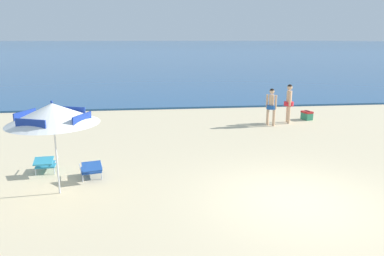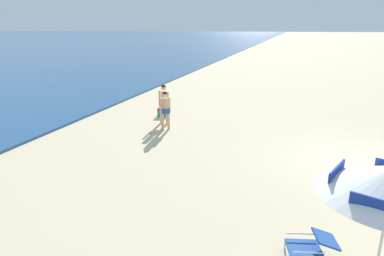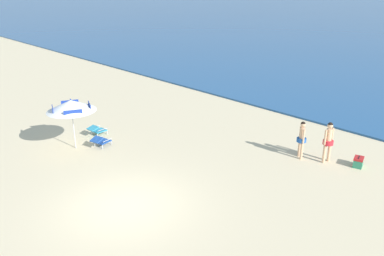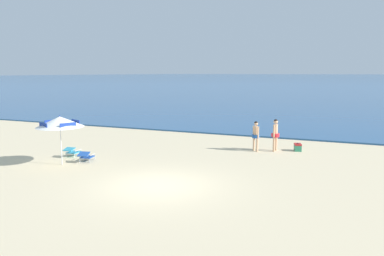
{
  "view_description": "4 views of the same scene",
  "coord_description": "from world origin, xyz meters",
  "px_view_note": "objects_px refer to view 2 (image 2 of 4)",
  "views": [
    {
      "loc": [
        -3.36,
        -7.5,
        3.66
      ],
      "look_at": [
        -1.89,
        4.62,
        0.7
      ],
      "focal_mm": 34.35,
      "sensor_mm": 36.0,
      "label": 1
    },
    {
      "loc": [
        -10.55,
        2.66,
        4.08
      ],
      "look_at": [
        -0.93,
        5.53,
        1.07
      ],
      "focal_mm": 31.2,
      "sensor_mm": 36.0,
      "label": 2
    },
    {
      "loc": [
        9.68,
        -6.12,
        7.01
      ],
      "look_at": [
        -2.23,
        5.17,
        0.82
      ],
      "focal_mm": 36.6,
      "sensor_mm": 36.0,
      "label": 3
    },
    {
      "loc": [
        6.43,
        -12.0,
        4.19
      ],
      "look_at": [
        -0.99,
        5.63,
        1.35
      ],
      "focal_mm": 35.21,
      "sensor_mm": 36.0,
      "label": 4
    }
  ],
  "objects_px": {
    "lounge_chair_under_umbrella": "(312,245)",
    "cooler_box": "(163,112)",
    "person_standing_beside": "(164,101)",
    "person_standing_near_shore": "(165,108)"
  },
  "relations": [
    {
      "from": "lounge_chair_under_umbrella",
      "to": "cooler_box",
      "type": "distance_m",
      "value": 10.97
    },
    {
      "from": "lounge_chair_under_umbrella",
      "to": "person_standing_beside",
      "type": "relative_size",
      "value": 0.56
    },
    {
      "from": "cooler_box",
      "to": "person_standing_near_shore",
      "type": "bearing_deg",
      "value": -155.32
    },
    {
      "from": "lounge_chair_under_umbrella",
      "to": "cooler_box",
      "type": "relative_size",
      "value": 1.68
    },
    {
      "from": "lounge_chair_under_umbrella",
      "to": "person_standing_beside",
      "type": "bearing_deg",
      "value": 37.18
    },
    {
      "from": "cooler_box",
      "to": "lounge_chair_under_umbrella",
      "type": "bearing_deg",
      "value": -144.19
    },
    {
      "from": "lounge_chair_under_umbrella",
      "to": "person_standing_near_shore",
      "type": "distance_m",
      "value": 8.77
    },
    {
      "from": "person_standing_beside",
      "to": "cooler_box",
      "type": "bearing_deg",
      "value": 24.92
    },
    {
      "from": "person_standing_near_shore",
      "to": "person_standing_beside",
      "type": "height_order",
      "value": "person_standing_beside"
    },
    {
      "from": "lounge_chair_under_umbrella",
      "to": "cooler_box",
      "type": "height_order",
      "value": "lounge_chair_under_umbrella"
    }
  ]
}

